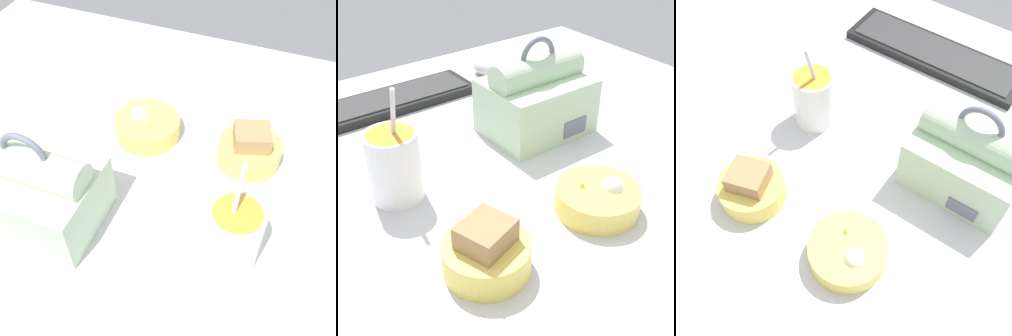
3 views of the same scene
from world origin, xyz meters
TOP-DOWN VIEW (x-y plane):
  - desk_surface at (0.00, 0.00)cm, footprint 140.00×110.00cm
  - keyboard at (0.69, 35.68)cm, footprint 41.28×11.74cm
  - lunch_bag at (20.72, 8.46)cm, footprint 19.16×14.98cm
  - soup_cup at (-10.18, 4.94)cm, footprint 8.12×8.12cm
  - bento_bowl_sandwich at (-7.87, -16.15)cm, footprint 11.67×11.67cm
  - bento_bowl_snacks at (12.56, -15.88)cm, footprint 12.86×12.86cm
  - computer_mouse at (28.86, 37.51)cm, footprint 5.30×7.17cm

SIDE VIEW (x-z plane):
  - desk_surface at x=0.00cm, z-range 0.00..2.00cm
  - keyboard at x=0.69cm, z-range 1.97..4.07cm
  - computer_mouse at x=28.86cm, z-range 2.00..5.94cm
  - bento_bowl_snacks at x=12.56cm, z-range 1.39..6.85cm
  - bento_bowl_sandwich at x=-7.87cm, z-range 1.03..8.67cm
  - soup_cup at x=-10.18cm, z-range -1.59..17.60cm
  - lunch_bag at x=20.72cm, z-range -0.73..18.06cm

